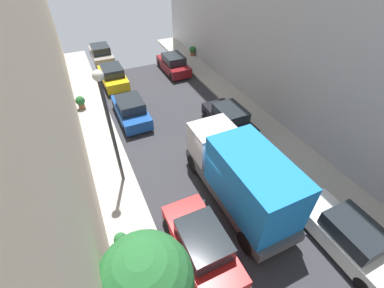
{
  "coord_description": "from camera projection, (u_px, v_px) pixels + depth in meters",
  "views": [
    {
      "loc": [
        -5.27,
        -7.44,
        10.16
      ],
      "look_at": [
        -0.39,
        3.03,
        0.5
      ],
      "focal_mm": 24.41,
      "sensor_mm": 36.0,
      "label": 1
    }
  ],
  "objects": [
    {
      "name": "potted_plant_1",
      "position": [
        80.0,
        102.0,
        18.35
      ],
      "size": [
        0.64,
        0.64,
        0.93
      ],
      "color": "brown",
      "rests_on": "sidewalk_left"
    },
    {
      "name": "sidewalk_left",
      "position": [
        128.0,
        218.0,
        11.73
      ],
      "size": [
        2.0,
        44.0,
        0.15
      ],
      "primitive_type": "cube",
      "color": "#A8A399",
      "rests_on": "ground"
    },
    {
      "name": "parked_car_left_1",
      "position": [
        202.0,
        244.0,
        10.09
      ],
      "size": [
        1.78,
        4.2,
        1.57
      ],
      "color": "red",
      "rests_on": "ground"
    },
    {
      "name": "potted_plant_0",
      "position": [
        193.0,
        50.0,
        26.04
      ],
      "size": [
        0.62,
        0.62,
        0.9
      ],
      "color": "brown",
      "rests_on": "sidewalk_right"
    },
    {
      "name": "parked_car_right_4",
      "position": [
        174.0,
        64.0,
        23.24
      ],
      "size": [
        1.78,
        4.2,
        1.57
      ],
      "color": "maroon",
      "rests_on": "ground"
    },
    {
      "name": "parked_car_left_3",
      "position": [
        113.0,
        76.0,
        21.4
      ],
      "size": [
        1.78,
        4.2,
        1.57
      ],
      "color": "gold",
      "rests_on": "ground"
    },
    {
      "name": "parked_car_right_2",
      "position": [
        348.0,
        236.0,
        10.35
      ],
      "size": [
        1.78,
        4.2,
        1.57
      ],
      "color": "white",
      "rests_on": "ground"
    },
    {
      "name": "potted_plant_2",
      "position": [
        121.0,
        240.0,
        10.26
      ],
      "size": [
        0.52,
        0.52,
        0.86
      ],
      "color": "#B2A899",
      "rests_on": "sidewalk_left"
    },
    {
      "name": "lamp_post",
      "position": [
        108.0,
        116.0,
        11.01
      ],
      "size": [
        0.44,
        0.44,
        5.91
      ],
      "color": "#333338",
      "rests_on": "sidewalk_left"
    },
    {
      "name": "delivery_truck",
      "position": [
        241.0,
        175.0,
        11.41
      ],
      "size": [
        2.26,
        6.6,
        3.38
      ],
      "color": "#4C4C51",
      "rests_on": "ground"
    },
    {
      "name": "parked_car_left_2",
      "position": [
        131.0,
        110.0,
        17.45
      ],
      "size": [
        1.78,
        4.2,
        1.57
      ],
      "color": "#194799",
      "rests_on": "ground"
    },
    {
      "name": "street_tree_0",
      "position": [
        146.0,
        281.0,
        6.28
      ],
      "size": [
        2.38,
        2.38,
        4.65
      ],
      "color": "brown",
      "rests_on": "sidewalk_left"
    },
    {
      "name": "ground",
      "position": [
        224.0,
        184.0,
        13.4
      ],
      "size": [
        32.0,
        32.0,
        0.0
      ],
      "primitive_type": "plane",
      "color": "#2D2D33"
    },
    {
      "name": "parked_car_left_4",
      "position": [
        101.0,
        54.0,
        25.1
      ],
      "size": [
        1.78,
        4.2,
        1.57
      ],
      "color": "gray",
      "rests_on": "ground"
    },
    {
      "name": "sidewalk_right",
      "position": [
        299.0,
        155.0,
        14.97
      ],
      "size": [
        2.0,
        44.0,
        0.15
      ],
      "primitive_type": "cube",
      "color": "#A8A399",
      "rests_on": "ground"
    },
    {
      "name": "parked_car_right_3",
      "position": [
        229.0,
        119.0,
        16.64
      ],
      "size": [
        1.78,
        4.2,
        1.57
      ],
      "color": "black",
      "rests_on": "ground"
    }
  ]
}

